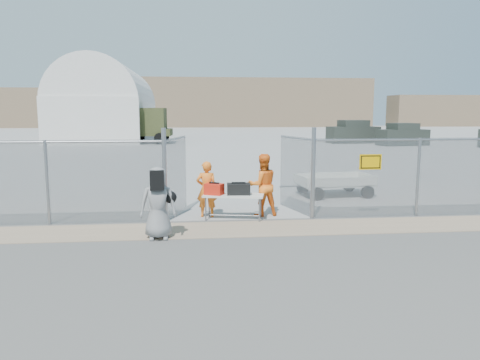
{
  "coord_description": "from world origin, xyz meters",
  "views": [
    {
      "loc": [
        -1.25,
        -10.35,
        2.93
      ],
      "look_at": [
        0.0,
        2.0,
        1.1
      ],
      "focal_mm": 35.0,
      "sensor_mm": 36.0,
      "label": 1
    }
  ],
  "objects": [
    {
      "name": "chain_link_fence",
      "position": [
        0.0,
        2.0,
        1.1
      ],
      "size": [
        40.0,
        0.2,
        2.2
      ],
      "primitive_type": null,
      "color": "gray",
      "rests_on": "ground"
    },
    {
      "name": "black_duffel",
      "position": [
        -0.03,
        2.09,
        0.84
      ],
      "size": [
        0.65,
        0.41,
        0.3
      ],
      "primitive_type": "cube",
      "rotation": [
        0.0,
        0.0,
        -0.07
      ],
      "color": "black",
      "rests_on": "folding_table"
    },
    {
      "name": "utility_trailer",
      "position": [
        3.64,
        5.3,
        0.4
      ],
      "size": [
        3.45,
        2.04,
        0.8
      ],
      "primitive_type": null,
      "rotation": [
        0.0,
        0.0,
        0.11
      ],
      "color": "silver",
      "rests_on": "ground"
    },
    {
      "name": "folding_table",
      "position": [
        -0.17,
        2.1,
        0.35
      ],
      "size": [
        1.73,
        1.0,
        0.69
      ],
      "primitive_type": null,
      "rotation": [
        0.0,
        0.0,
        -0.21
      ],
      "color": "silver",
      "rests_on": "ground"
    },
    {
      "name": "quonset_hangar",
      "position": [
        -10.0,
        40.0,
        4.0
      ],
      "size": [
        9.0,
        18.0,
        8.0
      ],
      "primitive_type": null,
      "color": "silver",
      "rests_on": "ground"
    },
    {
      "name": "visitor",
      "position": [
        -2.06,
        0.32,
        0.84
      ],
      "size": [
        0.84,
        0.56,
        1.68
      ],
      "primitive_type": "imported",
      "rotation": [
        0.0,
        0.0,
        0.03
      ],
      "color": "gray",
      "rests_on": "ground"
    },
    {
      "name": "ground",
      "position": [
        0.0,
        0.0,
        0.0
      ],
      "size": [
        160.0,
        160.0,
        0.0
      ],
      "primitive_type": "plane",
      "color": "#414141"
    },
    {
      "name": "parked_vehicle_mid",
      "position": [
        13.55,
        31.82,
        1.03
      ],
      "size": [
        4.76,
        2.54,
        2.06
      ],
      "primitive_type": null,
      "rotation": [
        0.0,
        0.0,
        0.11
      ],
      "color": "#2B302A",
      "rests_on": "ground"
    },
    {
      "name": "dirt_strip",
      "position": [
        0.0,
        1.0,
        0.01
      ],
      "size": [
        44.0,
        1.6,
        0.01
      ],
      "primitive_type": "cube",
      "color": "gray",
      "rests_on": "ground"
    },
    {
      "name": "security_worker_left",
      "position": [
        -0.89,
        2.45,
        0.78
      ],
      "size": [
        0.59,
        0.41,
        1.57
      ],
      "primitive_type": "imported",
      "rotation": [
        0.0,
        0.0,
        3.09
      ],
      "color": "orange",
      "rests_on": "ground"
    },
    {
      "name": "distant_hills",
      "position": [
        5.0,
        78.0,
        4.5
      ],
      "size": [
        140.0,
        6.0,
        9.0
      ],
      "primitive_type": null,
      "color": "#7F684F",
      "rests_on": "ground"
    },
    {
      "name": "tarmac_inside",
      "position": [
        0.0,
        42.0,
        0.01
      ],
      "size": [
        160.0,
        80.0,
        0.01
      ],
      "primitive_type": "cube",
      "color": "gray",
      "rests_on": "ground"
    },
    {
      "name": "orange_bag",
      "position": [
        -0.69,
        2.13,
        0.84
      ],
      "size": [
        0.57,
        0.5,
        0.3
      ],
      "primitive_type": "cube",
      "rotation": [
        0.0,
        0.0,
        -0.45
      ],
      "color": "red",
      "rests_on": "folding_table"
    },
    {
      "name": "security_worker_right",
      "position": [
        0.68,
        2.46,
        0.88
      ],
      "size": [
        0.95,
        0.79,
        1.76
      ],
      "primitive_type": "imported",
      "rotation": [
        0.0,
        0.0,
        3.3
      ],
      "color": "orange",
      "rests_on": "ground"
    },
    {
      "name": "military_truck",
      "position": [
        -6.53,
        33.09,
        1.61
      ],
      "size": [
        6.89,
        2.92,
        3.22
      ],
      "primitive_type": null,
      "rotation": [
        0.0,
        0.0,
        -0.06
      ],
      "color": "#383E1E",
      "rests_on": "ground"
    },
    {
      "name": "parked_vehicle_near",
      "position": [
        16.7,
        28.26,
        0.94
      ],
      "size": [
        4.4,
        2.53,
        1.88
      ],
      "primitive_type": null,
      "rotation": [
        0.0,
        0.0,
        0.16
      ],
      "color": "#2B302A",
      "rests_on": "ground"
    }
  ]
}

